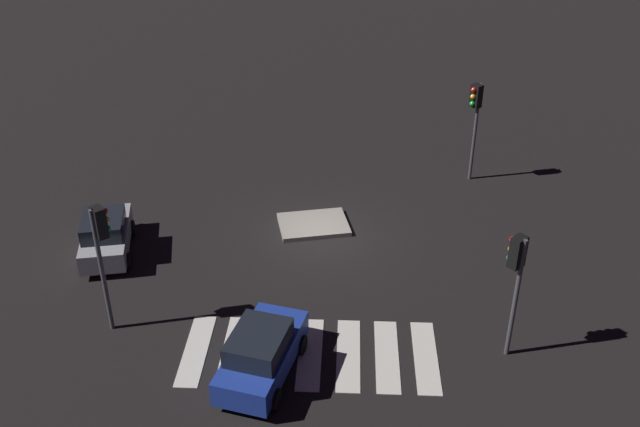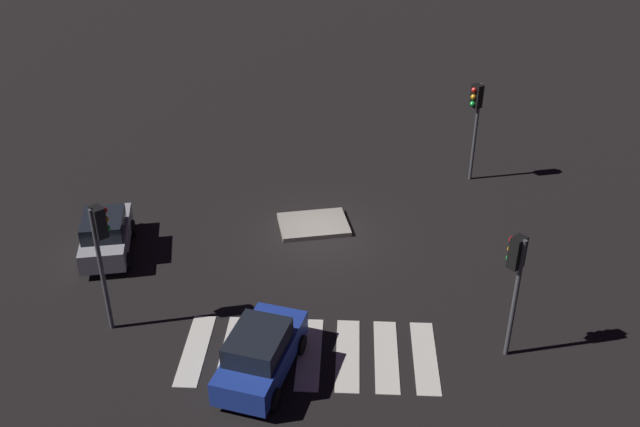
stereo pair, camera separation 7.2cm
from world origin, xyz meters
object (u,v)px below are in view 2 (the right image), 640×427
(traffic_island, at_px, (314,225))
(traffic_light_east, at_px, (516,268))
(car_blue, at_px, (261,353))
(traffic_light_south, at_px, (101,239))
(traffic_light_north, at_px, (476,109))
(car_silver, at_px, (106,234))

(traffic_island, relative_size, traffic_light_east, 0.74)
(traffic_island, relative_size, car_blue, 0.75)
(car_blue, relative_size, traffic_light_south, 0.93)
(traffic_island, height_order, car_blue, car_blue)
(traffic_island, xyz_separation_m, traffic_light_north, (6.51, 4.27, 3.21))
(car_blue, xyz_separation_m, traffic_light_north, (7.54, 12.54, 2.49))
(car_blue, distance_m, traffic_light_north, 14.84)
(traffic_light_north, xyz_separation_m, traffic_light_south, (-12.39, -10.57, -0.05))
(traffic_light_east, height_order, traffic_light_north, traffic_light_north)
(traffic_island, relative_size, car_silver, 0.77)
(traffic_light_east, bearing_deg, traffic_light_south, 44.19)
(car_silver, bearing_deg, traffic_light_east, -121.06)
(traffic_island, bearing_deg, traffic_light_east, -48.85)
(car_blue, bearing_deg, car_silver, 60.21)
(car_blue, relative_size, car_silver, 1.03)
(traffic_island, relative_size, traffic_light_north, 0.69)
(traffic_island, bearing_deg, car_silver, -163.42)
(traffic_light_south, bearing_deg, car_blue, -64.40)
(car_blue, height_order, traffic_light_east, traffic_light_east)
(traffic_light_north, relative_size, traffic_light_south, 1.02)
(traffic_island, distance_m, car_blue, 8.37)
(traffic_island, xyz_separation_m, traffic_light_south, (-5.88, -6.31, 3.16))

